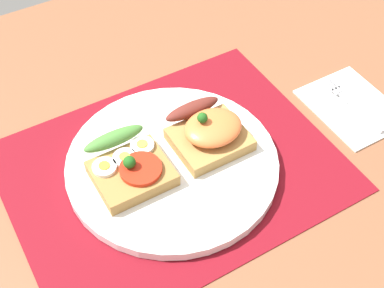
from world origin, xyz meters
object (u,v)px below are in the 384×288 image
(napkin, at_px, (352,106))
(fork, at_px, (350,102))
(sandwich_egg_tomato, at_px, (128,164))
(sandwich_salmon, at_px, (209,131))
(plate, at_px, (172,164))

(napkin, height_order, fork, fork)
(sandwich_egg_tomato, bearing_deg, fork, -6.65)
(sandwich_egg_tomato, relative_size, napkin, 0.69)
(sandwich_salmon, bearing_deg, fork, -8.53)
(plate, distance_m, sandwich_egg_tomato, 0.06)
(sandwich_egg_tomato, relative_size, fork, 0.76)
(plate, bearing_deg, fork, -5.61)
(plate, bearing_deg, napkin, -6.51)
(sandwich_egg_tomato, height_order, napkin, sandwich_egg_tomato)
(plate, xyz_separation_m, sandwich_salmon, (0.06, 0.01, 0.03))
(sandwich_salmon, height_order, fork, sandwich_salmon)
(plate, height_order, sandwich_egg_tomato, sandwich_egg_tomato)
(sandwich_egg_tomato, height_order, sandwich_salmon, sandwich_salmon)
(sandwich_egg_tomato, xyz_separation_m, fork, (0.34, -0.04, -0.02))
(plate, bearing_deg, sandwich_egg_tomato, 168.21)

